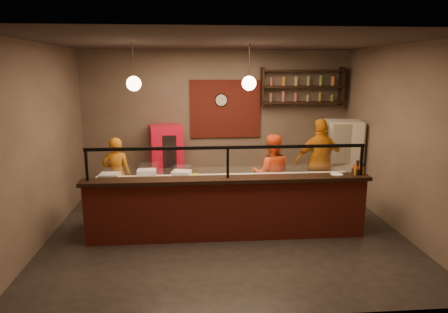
{
  "coord_description": "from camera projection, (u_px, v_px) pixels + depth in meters",
  "views": [
    {
      "loc": [
        -0.56,
        -6.52,
        2.79
      ],
      "look_at": [
        -0.01,
        0.3,
        1.28
      ],
      "focal_mm": 32.0,
      "sensor_mm": 36.0,
      "label": 1
    }
  ],
  "objects": [
    {
      "name": "red_cooler",
      "position": [
        166.0,
        161.0,
        8.82
      ],
      "size": [
        0.79,
        0.74,
        1.59
      ],
      "primitive_type": "cube",
      "rotation": [
        0.0,
        0.0,
        0.19
      ],
      "color": "red",
      "rests_on": "floor"
    },
    {
      "name": "cook_mid",
      "position": [
        271.0,
        174.0,
        7.76
      ],
      "size": [
        0.82,
        0.67,
        1.57
      ],
      "primitive_type": "imported",
      "rotation": [
        0.0,
        0.0,
        3.04
      ],
      "color": "#E34315",
      "rests_on": "floor"
    },
    {
      "name": "small_plate",
      "position": [
        337.0,
        174.0,
        6.65
      ],
      "size": [
        0.24,
        0.24,
        0.01
      ],
      "primitive_type": "cylinder",
      "rotation": [
        0.0,
        0.0,
        -0.22
      ],
      "color": "white",
      "rests_on": "counter_ledge"
    },
    {
      "name": "wall_back",
      "position": [
        217.0,
        122.0,
        9.08
      ],
      "size": [
        6.0,
        0.0,
        6.0
      ],
      "primitive_type": "plane",
      "rotation": [
        1.57,
        0.0,
        0.0
      ],
      "color": "#6D5F50",
      "rests_on": "floor"
    },
    {
      "name": "prep_tub_c",
      "position": [
        110.0,
        178.0,
        6.73
      ],
      "size": [
        0.34,
        0.28,
        0.16
      ],
      "primitive_type": "cube",
      "rotation": [
        0.0,
        0.0,
        -0.06
      ],
      "color": "silver",
      "rests_on": "worktop"
    },
    {
      "name": "pendant_left",
      "position": [
        134.0,
        83.0,
        6.51
      ],
      "size": [
        0.24,
        0.24,
        0.77
      ],
      "color": "black",
      "rests_on": "ceiling"
    },
    {
      "name": "worktop",
      "position": [
        225.0,
        180.0,
        6.99
      ],
      "size": [
        4.6,
        0.75,
        0.05
      ],
      "primitive_type": "cube",
      "color": "silver",
      "rests_on": "worktop_cabinet"
    },
    {
      "name": "cook_right",
      "position": [
        320.0,
        163.0,
        8.19
      ],
      "size": [
        1.07,
        0.48,
        1.81
      ],
      "primitive_type": "imported",
      "rotation": [
        0.0,
        0.0,
        3.1
      ],
      "color": "orange",
      "rests_on": "floor"
    },
    {
      "name": "pendant_right",
      "position": [
        249.0,
        83.0,
        6.66
      ],
      "size": [
        0.24,
        0.24,
        0.77
      ],
      "color": "black",
      "rests_on": "ceiling"
    },
    {
      "name": "counter_ledge",
      "position": [
        228.0,
        179.0,
        6.47
      ],
      "size": [
        4.7,
        0.37,
        0.06
      ],
      "primitive_type": "cube",
      "color": "black",
      "rests_on": "service_counter"
    },
    {
      "name": "wall_left",
      "position": [
        40.0,
        144.0,
        6.41
      ],
      "size": [
        0.0,
        5.0,
        5.0
      ],
      "primitive_type": "plane",
      "rotation": [
        1.57,
        0.0,
        1.57
      ],
      "color": "#6D5F50",
      "rests_on": "floor"
    },
    {
      "name": "condiment_caddy",
      "position": [
        358.0,
        171.0,
        6.68
      ],
      "size": [
        0.2,
        0.18,
        0.09
      ],
      "primitive_type": "cube",
      "rotation": [
        0.0,
        0.0,
        0.33
      ],
      "color": "black",
      "rests_on": "counter_ledge"
    },
    {
      "name": "wall_front",
      "position": [
        246.0,
        184.0,
        4.21
      ],
      "size": [
        6.0,
        0.0,
        6.0
      ],
      "primitive_type": "plane",
      "rotation": [
        -1.57,
        0.0,
        0.0
      ],
      "color": "#6D5F50",
      "rests_on": "floor"
    },
    {
      "name": "wall_clock",
      "position": [
        221.0,
        100.0,
        8.94
      ],
      "size": [
        0.3,
        0.04,
        0.3
      ],
      "primitive_type": "cylinder",
      "rotation": [
        1.57,
        0.0,
        0.0
      ],
      "color": "black",
      "rests_on": "wall_back"
    },
    {
      "name": "worktop_cabinet",
      "position": [
        225.0,
        205.0,
        7.09
      ],
      "size": [
        4.6,
        0.75,
        0.85
      ],
      "primitive_type": "cube",
      "color": "gray",
      "rests_on": "floor"
    },
    {
      "name": "cook_left",
      "position": [
        117.0,
        175.0,
        7.83
      ],
      "size": [
        0.56,
        0.38,
        1.5
      ],
      "primitive_type": "imported",
      "rotation": [
        0.0,
        0.0,
        3.1
      ],
      "color": "#C46E12",
      "rests_on": "floor"
    },
    {
      "name": "ceiling",
      "position": [
        226.0,
        42.0,
        6.3
      ],
      "size": [
        6.0,
        6.0,
        0.0
      ],
      "primitive_type": "plane",
      "rotation": [
        3.14,
        0.0,
        0.0
      ],
      "color": "#39312C",
      "rests_on": "wall_back"
    },
    {
      "name": "wall_shelving",
      "position": [
        302.0,
        87.0,
        8.88
      ],
      "size": [
        1.84,
        0.28,
        0.85
      ],
      "color": "black",
      "rests_on": "wall_back"
    },
    {
      "name": "prep_tub_b",
      "position": [
        182.0,
        175.0,
        6.93
      ],
      "size": [
        0.36,
        0.32,
        0.16
      ],
      "primitive_type": "cube",
      "rotation": [
        0.0,
        0.0,
        -0.24
      ],
      "color": "white",
      "rests_on": "worktop"
    },
    {
      "name": "pepper_mill",
      "position": [
        357.0,
        167.0,
        6.68
      ],
      "size": [
        0.06,
        0.06,
        0.23
      ],
      "primitive_type": "cylinder",
      "rotation": [
        0.0,
        0.0,
        -0.28
      ],
      "color": "black",
      "rests_on": "counter_ledge"
    },
    {
      "name": "prep_tub_a",
      "position": [
        147.0,
        174.0,
        6.99
      ],
      "size": [
        0.33,
        0.27,
        0.16
      ],
      "primitive_type": "cube",
      "rotation": [
        0.0,
        0.0,
        0.03
      ],
      "color": "silver",
      "rests_on": "worktop"
    },
    {
      "name": "pizza_dough",
      "position": [
        236.0,
        179.0,
        6.99
      ],
      "size": [
        0.57,
        0.57,
        0.01
      ],
      "primitive_type": "cylinder",
      "rotation": [
        0.0,
        0.0,
        0.23
      ],
      "color": "#EBE3C7",
      "rests_on": "worktop"
    },
    {
      "name": "wall_right",
      "position": [
        399.0,
        139.0,
        6.88
      ],
      "size": [
        0.0,
        5.0,
        5.0
      ],
      "primitive_type": "plane",
      "rotation": [
        1.57,
        0.0,
        -1.57
      ],
      "color": "#6D5F50",
      "rests_on": "floor"
    },
    {
      "name": "sneeze_guard",
      "position": [
        228.0,
        159.0,
        6.4
      ],
      "size": [
        4.5,
        0.05,
        0.52
      ],
      "color": "white",
      "rests_on": "counter_ledge"
    },
    {
      "name": "brick_patch",
      "position": [
        226.0,
        109.0,
        9.0
      ],
      "size": [
        1.6,
        0.04,
        1.3
      ],
      "primitive_type": "cube",
      "color": "maroon",
      "rests_on": "wall_back"
    },
    {
      "name": "fridge",
      "position": [
        341.0,
        161.0,
        8.5
      ],
      "size": [
        0.83,
        0.79,
        1.73
      ],
      "primitive_type": "cube",
      "rotation": [
        0.0,
        0.0,
        -0.17
      ],
      "color": "beige",
      "rests_on": "floor"
    },
    {
      "name": "service_counter",
      "position": [
        228.0,
        210.0,
        6.59
      ],
      "size": [
        4.6,
        0.25,
        1.0
      ],
      "primitive_type": "cube",
      "color": "maroon",
      "rests_on": "floor"
    },
    {
      "name": "rolling_pin",
      "position": [
        190.0,
        176.0,
        7.05
      ],
      "size": [
        0.29,
        0.25,
        0.06
      ],
      "primitive_type": "cylinder",
      "rotation": [
        0.0,
        1.57,
        0.69
      ],
      "color": "#CDD323",
      "rests_on": "worktop"
    },
    {
      "name": "floor",
      "position": [
        226.0,
        231.0,
        6.99
      ],
      "size": [
        6.0,
        6.0,
        0.0
      ],
      "primitive_type": "plane",
      "color": "black",
      "rests_on": "ground"
    }
  ]
}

